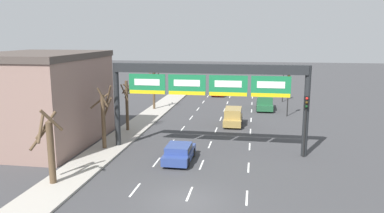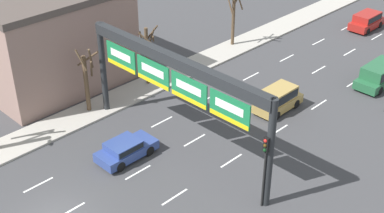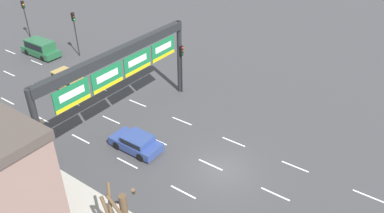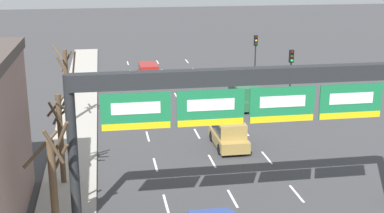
{
  "view_description": "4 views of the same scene",
  "coord_description": "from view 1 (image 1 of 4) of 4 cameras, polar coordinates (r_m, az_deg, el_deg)",
  "views": [
    {
      "loc": [
        3.51,
        -19.06,
        9.09
      ],
      "look_at": [
        -0.6,
        5.47,
        4.31
      ],
      "focal_mm": 35.0,
      "sensor_mm": 36.0,
      "label": 1
    },
    {
      "loc": [
        20.99,
        -10.36,
        20.3
      ],
      "look_at": [
        2.16,
        8.57,
        4.57
      ],
      "focal_mm": 50.0,
      "sensor_mm": 36.0,
      "label": 2
    },
    {
      "loc": [
        -17.48,
        -9.74,
        17.62
      ],
      "look_at": [
        2.58,
        4.44,
        2.37
      ],
      "focal_mm": 35.0,
      "sensor_mm": 36.0,
      "label": 3
    },
    {
      "loc": [
        -5.97,
        -12.32,
        11.55
      ],
      "look_at": [
        -1.69,
        12.97,
        4.24
      ],
      "focal_mm": 50.0,
      "sensor_mm": 36.0,
      "label": 4
    }
  ],
  "objects": [
    {
      "name": "traffic_light_mid_block",
      "position": [
        52.52,
        13.76,
        4.3
      ],
      "size": [
        0.3,
        0.35,
        4.68
      ],
      "color": "black",
      "rests_on": "ground_plane"
    },
    {
      "name": "car_blue",
      "position": [
        27.37,
        -1.98,
        -6.97
      ],
      "size": [
        1.87,
        3.98,
        1.3
      ],
      "color": "navy",
      "rests_on": "ground_plane"
    },
    {
      "name": "tree_bare_third",
      "position": [
        45.7,
        -5.84,
        3.3
      ],
      "size": [
        1.61,
        1.59,
        5.53
      ],
      "color": "brown",
      "rests_on": "sidewalk_left"
    },
    {
      "name": "traffic_light_far_end",
      "position": [
        28.86,
        16.95,
        -1.11
      ],
      "size": [
        0.3,
        0.35,
        4.66
      ],
      "color": "black",
      "rests_on": "ground_plane"
    },
    {
      "name": "tree_bare_closest",
      "position": [
        35.75,
        -9.83,
        0.77
      ],
      "size": [
        1.5,
        1.59,
        4.92
      ],
      "color": "brown",
      "rests_on": "sidewalk_left"
    },
    {
      "name": "suv_red",
      "position": [
        56.94,
        4.07,
        2.6
      ],
      "size": [
        1.88,
        4.04,
        1.63
      ],
      "color": "maroon",
      "rests_on": "ground_plane"
    },
    {
      "name": "suv_gold",
      "position": [
        38.19,
        6.28,
        -1.44
      ],
      "size": [
        1.81,
        3.97,
        1.78
      ],
      "color": "#A88947",
      "rests_on": "ground_plane"
    },
    {
      "name": "ground_plane",
      "position": [
        21.41,
        -0.86,
        -14.24
      ],
      "size": [
        220.0,
        220.0,
        0.0
      ],
      "primitive_type": "plane",
      "color": "#3D3D3F"
    },
    {
      "name": "tree_bare_second",
      "position": [
        24.27,
        -20.93,
        -5.59
      ],
      "size": [
        2.1,
        2.08,
        4.76
      ],
      "color": "brown",
      "rests_on": "sidewalk_left"
    },
    {
      "name": "traffic_light_near_gantry",
      "position": [
        43.12,
        14.49,
        3.18
      ],
      "size": [
        0.3,
        0.35,
        5.01
      ],
      "color": "black",
      "rests_on": "ground_plane"
    },
    {
      "name": "lane_dashes",
      "position": [
        33.99,
        3.25,
        -4.63
      ],
      "size": [
        6.72,
        67.0,
        0.01
      ],
      "color": "white",
      "rests_on": "ground_plane"
    },
    {
      "name": "tree_bare_furthest",
      "position": [
        30.44,
        -13.29,
        -1.44
      ],
      "size": [
        2.0,
        1.77,
        5.07
      ],
      "color": "brown",
      "rests_on": "sidewalk_left"
    },
    {
      "name": "building_near",
      "position": [
        33.62,
        -22.01,
        1.11
      ],
      "size": [
        8.56,
        11.21,
        7.67
      ],
      "color": "gray",
      "rests_on": "ground_plane"
    },
    {
      "name": "sign_gantry",
      "position": [
        28.69,
        2.42,
        3.85
      ],
      "size": [
        15.23,
        0.7,
        6.9
      ],
      "color": "#232628",
      "rests_on": "ground_plane"
    },
    {
      "name": "sidewalk_left",
      "position": [
        24.02,
        -20.41,
        -11.87
      ],
      "size": [
        2.8,
        110.0,
        0.15
      ],
      "color": "#A8A399",
      "rests_on": "ground_plane"
    },
    {
      "name": "suv_green",
      "position": [
        46.88,
        11.0,
        0.76
      ],
      "size": [
        1.98,
        4.87,
        1.81
      ],
      "color": "#235B38",
      "rests_on": "ground_plane"
    }
  ]
}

